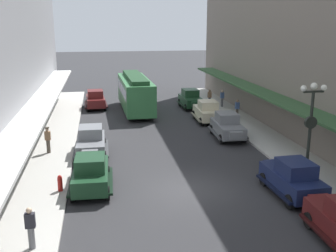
# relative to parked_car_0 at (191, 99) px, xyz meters

# --- Properties ---
(ground_plane) EXTENTS (200.00, 200.00, 0.00)m
(ground_plane) POSITION_rel_parked_car_0_xyz_m (-4.63, -19.37, -0.94)
(ground_plane) COLOR #2D2D30
(sidewalk_left) EXTENTS (3.00, 60.00, 0.15)m
(sidewalk_left) POSITION_rel_parked_car_0_xyz_m (-12.13, -19.37, -0.87)
(sidewalk_left) COLOR #B7B5AD
(sidewalk_left) RESTS_ON ground
(sidewalk_right) EXTENTS (3.00, 60.00, 0.15)m
(sidewalk_right) POSITION_rel_parked_car_0_xyz_m (2.87, -19.37, -0.87)
(sidewalk_right) COLOR #B7B5AD
(sidewalk_right) RESTS_ON ground
(parked_car_0) EXTENTS (2.22, 4.29, 1.84)m
(parked_car_0) POSITION_rel_parked_car_0_xyz_m (0.00, 0.00, 0.00)
(parked_car_0) COLOR #193D23
(parked_car_0) RESTS_ON ground
(parked_car_1) EXTENTS (2.25, 4.30, 1.84)m
(parked_car_1) POSITION_rel_parked_car_0_xyz_m (0.21, -20.87, 0.00)
(parked_car_1) COLOR #19234C
(parked_car_1) RESTS_ON ground
(parked_car_3) EXTENTS (2.19, 4.28, 1.84)m
(parked_car_3) POSITION_rel_parked_car_0_xyz_m (-9.53, -13.02, 0.00)
(parked_car_3) COLOR slate
(parked_car_3) RESTS_ON ground
(parked_car_4) EXTENTS (2.24, 4.30, 1.84)m
(parked_car_4) POSITION_rel_parked_car_0_xyz_m (0.11, -5.69, 0.00)
(parked_car_4) COLOR beige
(parked_car_4) RESTS_ON ground
(parked_car_5) EXTENTS (2.29, 4.31, 1.84)m
(parked_car_5) POSITION_rel_parked_car_0_xyz_m (-9.27, 1.39, 0.00)
(parked_car_5) COLOR #591919
(parked_car_5) RESTS_ON ground
(parked_car_6) EXTENTS (2.31, 4.32, 1.84)m
(parked_car_6) POSITION_rel_parked_car_0_xyz_m (0.24, -10.74, 0.00)
(parked_car_6) COLOR slate
(parked_car_6) RESTS_ON ground
(parked_car_7) EXTENTS (2.25, 4.30, 1.84)m
(parked_car_7) POSITION_rel_parked_car_0_xyz_m (-9.47, -18.47, 0.00)
(parked_car_7) COLOR #193D23
(parked_car_7) RESTS_ON ground
(streetcar) EXTENTS (2.73, 9.66, 3.46)m
(streetcar) POSITION_rel_parked_car_0_xyz_m (-5.53, -0.64, 0.96)
(streetcar) COLOR #33723F
(streetcar) RESTS_ON ground
(lamp_post_with_clock) EXTENTS (1.42, 0.44, 5.16)m
(lamp_post_with_clock) POSITION_rel_parked_car_0_xyz_m (1.77, -19.36, 2.04)
(lamp_post_with_clock) COLOR black
(lamp_post_with_clock) RESTS_ON sidewalk_right
(fire_hydrant) EXTENTS (0.24, 0.24, 0.82)m
(fire_hydrant) POSITION_rel_parked_car_0_xyz_m (-10.98, -18.72, -0.38)
(fire_hydrant) COLOR #B21E19
(fire_hydrant) RESTS_ON sidewalk_left
(pedestrian_0) EXTENTS (0.36, 0.24, 1.64)m
(pedestrian_0) POSITION_rel_parked_car_0_xyz_m (1.91, -0.01, 0.05)
(pedestrian_0) COLOR #2D2D33
(pedestrian_0) RESTS_ON sidewalk_right
(pedestrian_1) EXTENTS (0.36, 0.28, 1.67)m
(pedestrian_1) POSITION_rel_parked_car_0_xyz_m (-12.22, -12.48, 0.07)
(pedestrian_1) COLOR #4C4238
(pedestrian_1) RESTS_ON sidewalk_left
(pedestrian_2) EXTENTS (0.36, 0.24, 1.64)m
(pedestrian_2) POSITION_rel_parked_car_0_xyz_m (3.04, -0.58, 0.05)
(pedestrian_2) COLOR slate
(pedestrian_2) RESTS_ON sidewalk_right
(pedestrian_3) EXTENTS (0.36, 0.24, 1.64)m
(pedestrian_3) POSITION_rel_parked_car_0_xyz_m (-11.56, -23.86, 0.05)
(pedestrian_3) COLOR slate
(pedestrian_3) RESTS_ON sidewalk_left
(pedestrian_5) EXTENTS (0.36, 0.24, 1.64)m
(pedestrian_5) POSITION_rel_parked_car_0_xyz_m (2.81, -5.60, 0.05)
(pedestrian_5) COLOR #4C4238
(pedestrian_5) RESTS_ON sidewalk_right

